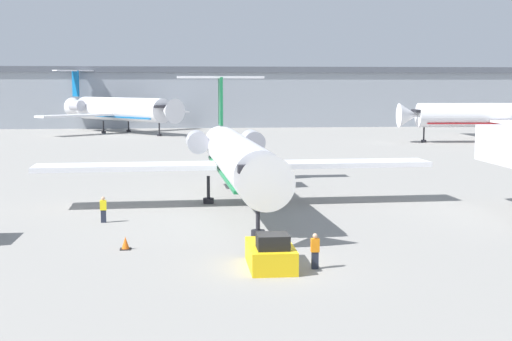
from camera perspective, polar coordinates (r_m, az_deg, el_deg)
The scene contains 9 objects.
ground_plane at distance 34.09m, azimuth 1.67°, elevation -7.97°, with size 600.00×600.00×0.00m, color gray.
terminal_building at distance 152.76m, azimuth -4.16°, elevation 5.92°, with size 180.00×16.80×12.36m.
airplane_main at distance 51.85m, azimuth -1.60°, elevation 1.17°, with size 28.92×28.65×9.49m.
pushback_tug at distance 34.45m, azimuth 1.18°, elevation -6.67°, with size 2.13×4.01×1.80m.
worker_near_tug at distance 34.20m, azimuth 4.75°, elevation -6.38°, with size 0.40×0.24×1.72m.
worker_by_wing at distance 46.38m, azimuth -12.12°, elevation -3.04°, with size 0.40×0.24×1.67m.
traffic_cone_left at distance 38.79m, azimuth -10.41°, elevation -5.75°, with size 0.58×0.58×0.69m.
airplane_parked_far_left at distance 132.18m, azimuth -10.90°, elevation 4.85°, with size 26.23×28.38×11.54m.
airplane_parked_far_right at distance 114.44m, azimuth 18.56°, elevation 4.22°, with size 28.97×37.23×11.07m.
Camera 1 is at (-4.27, -32.68, 8.73)m, focal length 50.00 mm.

